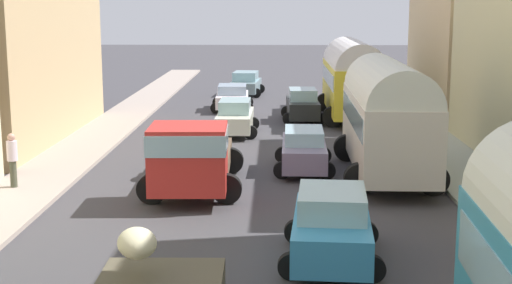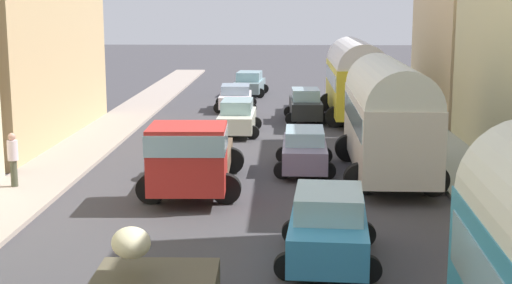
{
  "view_description": "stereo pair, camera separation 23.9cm",
  "coord_description": "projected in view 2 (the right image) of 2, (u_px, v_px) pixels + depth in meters",
  "views": [
    {
      "loc": [
        0.63,
        -2.64,
        5.88
      ],
      "look_at": [
        0.0,
        20.88,
        1.46
      ],
      "focal_mm": 51.91,
      "sensor_mm": 36.0,
      "label": 1
    },
    {
      "loc": [
        0.87,
        -2.63,
        5.88
      ],
      "look_at": [
        0.0,
        20.88,
        1.46
      ],
      "focal_mm": 51.91,
      "sensor_mm": 36.0,
      "label": 2
    }
  ],
  "objects": [
    {
      "name": "parked_bus_1",
      "position": [
        388.0,
        113.0,
        25.09
      ],
      "size": [
        3.34,
        8.08,
        4.0
      ],
      "color": "beige",
      "rests_on": "ground"
    },
    {
      "name": "car_1",
      "position": [
        236.0,
        97.0,
        41.16
      ],
      "size": [
        2.43,
        3.84,
        1.42
      ],
      "color": "white",
      "rests_on": "ground"
    },
    {
      "name": "car_5",
      "position": [
        304.0,
        150.0,
        26.25
      ],
      "size": [
        2.16,
        4.17,
        1.51
      ],
      "color": "gray",
      "rests_on": "ground"
    },
    {
      "name": "car_0",
      "position": [
        237.0,
        117.0,
        33.61
      ],
      "size": [
        2.16,
        4.02,
        1.58
      ],
      "color": "silver",
      "rests_on": "ground"
    },
    {
      "name": "parked_bus_2",
      "position": [
        355.0,
        76.0,
        37.79
      ],
      "size": [
        3.38,
        8.51,
        4.05
      ],
      "color": "yellow",
      "rests_on": "ground"
    },
    {
      "name": "sidewalk_right",
      "position": [
        440.0,
        149.0,
        29.94
      ],
      "size": [
        2.5,
        70.0,
        0.14
      ],
      "primitive_type": "cube",
      "color": "#A8AFA1",
      "rests_on": "ground"
    },
    {
      "name": "cargo_truck_1",
      "position": [
        192.0,
        154.0,
        23.06
      ],
      "size": [
        3.26,
        6.77,
        2.37
      ],
      "color": "red",
      "rests_on": "ground"
    },
    {
      "name": "car_6",
      "position": [
        305.0,
        105.0,
        37.31
      ],
      "size": [
        2.18,
        3.82,
        1.65
      ],
      "color": "black",
      "rests_on": "ground"
    },
    {
      "name": "building_right_3",
      "position": [
        479.0,
        34.0,
        38.54
      ],
      "size": [
        5.11,
        10.55,
        8.62
      ],
      "color": "#D7B98B",
      "rests_on": "ground"
    },
    {
      "name": "pedestrian_0",
      "position": [
        13.0,
        157.0,
        23.38
      ],
      "size": [
        0.43,
        0.43,
        1.87
      ],
      "color": "#474937",
      "rests_on": "ground"
    },
    {
      "name": "ground_plane",
      "position": [
        262.0,
        149.0,
        30.22
      ],
      "size": [
        154.0,
        154.0,
        0.0
      ],
      "primitive_type": "plane",
      "color": "#3F3E42"
    },
    {
      "name": "car_4",
      "position": [
        328.0,
        227.0,
        16.96
      ],
      "size": [
        2.49,
        4.08,
        1.7
      ],
      "color": "#3892C6",
      "rests_on": "ground"
    },
    {
      "name": "building_left_2",
      "position": [
        18.0,
        36.0,
        31.89
      ],
      "size": [
        4.65,
        13.65,
        8.96
      ],
      "color": "tan",
      "rests_on": "ground"
    },
    {
      "name": "sidewalk_left",
      "position": [
        86.0,
        147.0,
        30.47
      ],
      "size": [
        2.5,
        70.0,
        0.14
      ],
      "primitive_type": "cube",
      "color": "#A5958A",
      "rests_on": "ground"
    },
    {
      "name": "car_2",
      "position": [
        249.0,
        84.0,
        47.85
      ],
      "size": [
        2.47,
        4.18,
        1.53
      ],
      "color": "slate",
      "rests_on": "ground"
    }
  ]
}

